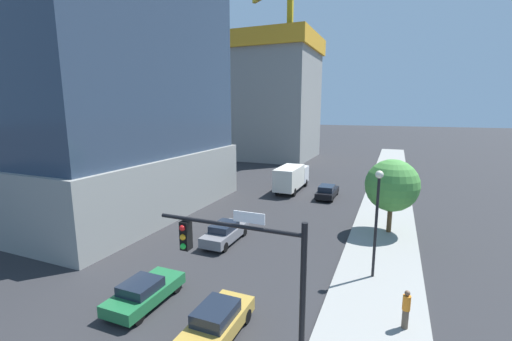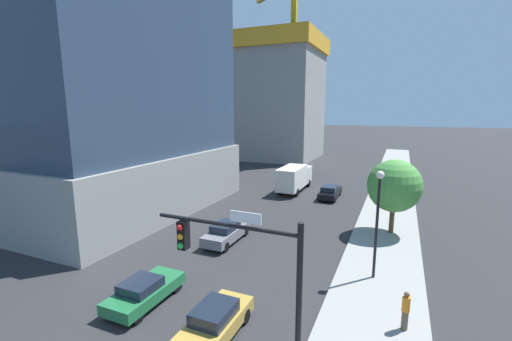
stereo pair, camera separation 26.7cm
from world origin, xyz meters
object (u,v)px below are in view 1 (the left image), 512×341
(car_gray, at_px, (225,232))
(pedestrian_orange_shirt, at_px, (406,309))
(car_black, at_px, (327,191))
(street_tree, at_px, (392,185))
(construction_building, at_px, (273,92))
(car_gold, at_px, (215,324))
(box_truck, at_px, (291,177))
(traffic_light_pole, at_px, (249,269))
(car_green, at_px, (144,292))
(street_lamp, at_px, (377,209))

(car_gray, height_order, pedestrian_orange_shirt, pedestrian_orange_shirt)
(car_gray, relative_size, car_black, 0.98)
(street_tree, relative_size, pedestrian_orange_shirt, 3.22)
(construction_building, bearing_deg, car_gold, -72.74)
(street_tree, bearing_deg, car_gold, -112.07)
(box_truck, height_order, pedestrian_orange_shirt, box_truck)
(traffic_light_pole, relative_size, car_green, 1.47)
(street_tree, distance_m, car_black, 11.47)
(traffic_light_pole, distance_m, car_black, 26.98)
(car_gray, xyz_separation_m, car_black, (4.58, 15.35, -0.02))
(car_green, relative_size, car_gold, 0.92)
(car_green, distance_m, box_truck, 25.59)
(street_tree, height_order, box_truck, street_tree)
(car_gray, bearing_deg, street_tree, 30.21)
(car_black, bearing_deg, street_tree, -53.68)
(street_lamp, bearing_deg, car_gray, 171.57)
(traffic_light_pole, distance_m, car_green, 8.28)
(traffic_light_pole, bearing_deg, car_black, 94.96)
(car_gold, bearing_deg, box_truck, 99.79)
(construction_building, xyz_separation_m, car_gold, (16.27, -52.37, -12.25))
(street_lamp, height_order, car_black, street_lamp)
(street_lamp, distance_m, car_black, 18.21)
(construction_building, distance_m, pedestrian_orange_shirt, 55.41)
(street_tree, bearing_deg, car_gray, -149.79)
(car_gray, xyz_separation_m, box_truck, (0.00, 16.90, 0.96))
(street_lamp, bearing_deg, traffic_light_pole, -109.96)
(construction_building, xyz_separation_m, pedestrian_orange_shirt, (23.74, -48.63, -11.91))
(car_gold, bearing_deg, street_tree, 67.93)
(construction_building, relative_size, street_tree, 5.42)
(street_lamp, xyz_separation_m, car_black, (-5.84, 16.89, -3.46))
(construction_building, distance_m, street_tree, 43.79)
(traffic_light_pole, xyz_separation_m, car_green, (-6.89, 2.60, -3.79))
(car_green, bearing_deg, construction_building, 102.82)
(construction_building, height_order, traffic_light_pole, construction_building)
(traffic_light_pole, height_order, street_lamp, traffic_light_pole)
(car_green, bearing_deg, car_gray, 90.00)
(street_tree, height_order, car_black, street_tree)
(car_gold, height_order, pedestrian_orange_shirt, pedestrian_orange_shirt)
(traffic_light_pole, distance_m, street_lamp, 10.35)
(car_gray, height_order, box_truck, box_truck)
(car_gold, xyz_separation_m, pedestrian_orange_shirt, (7.46, 3.73, 0.35))
(box_truck, relative_size, pedestrian_orange_shirt, 4.28)
(car_black, bearing_deg, pedestrian_orange_shirt, -70.65)
(car_gray, bearing_deg, box_truck, 90.00)
(street_tree, height_order, pedestrian_orange_shirt, street_tree)
(construction_building, bearing_deg, car_gray, -74.69)
(construction_building, height_order, street_tree, construction_building)
(construction_building, relative_size, car_black, 6.54)
(car_black, bearing_deg, street_lamp, -70.92)
(street_lamp, distance_m, street_tree, 8.05)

